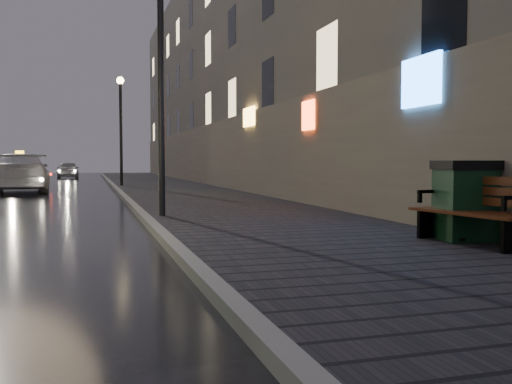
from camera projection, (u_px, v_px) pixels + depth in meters
The scene contains 10 objects.
ground at pixel (63, 283), 6.35m from camera, with size 120.00×120.00×0.00m, color black.
sidewalk at pixel (166, 187), 27.56m from camera, with size 4.60×58.00×0.15m, color black.
curb at pixel (115, 188), 26.88m from camera, with size 0.20×58.00×0.15m, color slate.
building_near at pixel (213, 69), 31.94m from camera, with size 1.80×50.00×13.00m, color #605B54.
lamp_near at pixel (161, 63), 12.42m from camera, with size 0.36×0.36×5.28m.
lamp_far at pixel (121, 117), 27.75m from camera, with size 0.36×0.36×5.28m.
bench at pixel (475, 210), 8.25m from camera, with size 0.93×2.01×0.99m.
trash_bin at pixel (465, 200), 8.68m from camera, with size 0.91×0.91×1.21m.
taxi_mid at pixel (20, 173), 24.71m from camera, with size 2.32×5.70×1.65m, color silver.
car_far at pixel (68, 170), 42.64m from camera, with size 1.53×3.80×1.30m, color #A9A9B1.
Camera 1 is at (0.30, -6.64, 1.36)m, focal length 40.00 mm.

